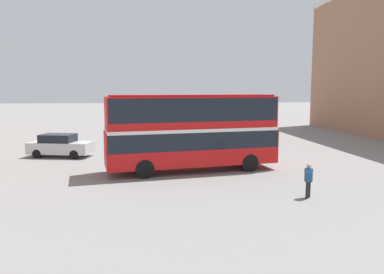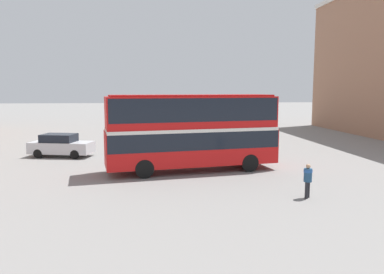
% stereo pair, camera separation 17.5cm
% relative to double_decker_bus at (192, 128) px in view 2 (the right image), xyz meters
% --- Properties ---
extents(ground_plane, '(240.00, 240.00, 0.00)m').
position_rel_double_decker_bus_xyz_m(ground_plane, '(-1.93, 0.71, -2.62)').
color(ground_plane, gray).
extents(double_decker_bus, '(10.46, 4.17, 4.57)m').
position_rel_double_decker_bus_xyz_m(double_decker_bus, '(0.00, 0.00, 0.00)').
color(double_decker_bus, red).
rests_on(double_decker_bus, ground_plane).
extents(pedestrian_foreground, '(0.55, 0.55, 1.57)m').
position_rel_double_decker_bus_xyz_m(pedestrian_foreground, '(4.52, -6.30, -1.67)').
color(pedestrian_foreground, '#232328').
rests_on(pedestrian_foreground, ground_plane).
extents(parked_car_kerb_near, '(4.78, 2.81, 1.66)m').
position_rel_double_decker_bus_xyz_m(parked_car_kerb_near, '(-8.98, 5.91, -1.79)').
color(parked_car_kerb_near, silver).
rests_on(parked_car_kerb_near, ground_plane).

